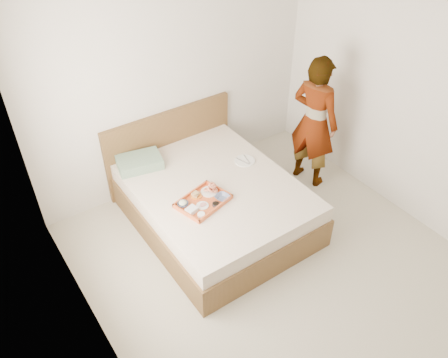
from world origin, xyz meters
name	(u,v)px	position (x,y,z in m)	size (l,w,h in m)	color
ground	(283,272)	(0.00, 0.00, 0.00)	(3.50, 4.00, 0.01)	beige
ceiling	(315,10)	(0.00, 0.00, 2.60)	(3.50, 4.00, 0.01)	white
wall_back	(175,79)	(0.00, 2.00, 1.30)	(3.50, 0.01, 2.60)	silver
wall_left	(95,261)	(-1.75, 0.00, 1.30)	(0.01, 4.00, 2.60)	silver
wall_right	(428,109)	(1.75, 0.00, 1.30)	(0.01, 4.00, 2.60)	silver
bed	(215,203)	(-0.15, 1.00, 0.27)	(1.65, 2.00, 0.53)	brown
headboard	(170,146)	(-0.15, 1.97, 0.47)	(1.65, 0.06, 0.95)	brown
pillow	(139,162)	(-0.65, 1.74, 0.59)	(0.48, 0.32, 0.11)	gray
tray	(203,201)	(-0.41, 0.83, 0.55)	(0.51, 0.37, 0.05)	#D3592A
prawn_plate	(209,192)	(-0.27, 0.92, 0.55)	(0.18, 0.18, 0.01)	white
navy_bowl_big	(222,197)	(-0.22, 0.75, 0.56)	(0.14, 0.14, 0.04)	navy
sauce_dish	(216,204)	(-0.33, 0.71, 0.56)	(0.07, 0.07, 0.03)	black
meat_plate	(202,206)	(-0.44, 0.78, 0.55)	(0.13, 0.13, 0.01)	white
bread_plate	(196,196)	(-0.42, 0.94, 0.55)	(0.12, 0.12, 0.01)	orange
salad_bowl	(183,204)	(-0.60, 0.89, 0.56)	(0.11, 0.11, 0.03)	navy
plastic_tub	(192,210)	(-0.58, 0.77, 0.57)	(0.11, 0.09, 0.05)	silver
cheese_round	(201,215)	(-0.53, 0.66, 0.56)	(0.07, 0.07, 0.03)	white
dinner_plate	(245,161)	(0.36, 1.16, 0.54)	(0.23, 0.23, 0.01)	white
person	(314,122)	(1.24, 1.01, 0.81)	(0.59, 0.39, 1.62)	white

